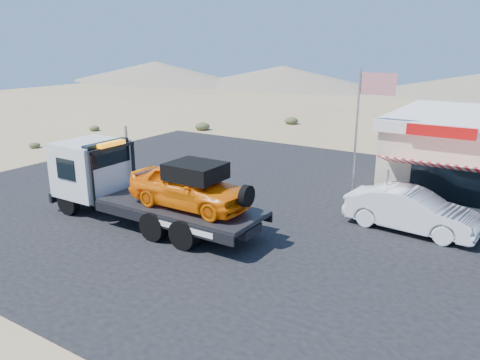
{
  "coord_description": "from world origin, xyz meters",
  "views": [
    {
      "loc": [
        11.1,
        -14.82,
        7.01
      ],
      "look_at": [
        1.0,
        1.04,
        1.5
      ],
      "focal_mm": 35.0,
      "sensor_mm": 36.0,
      "label": 1
    }
  ],
  "objects": [
    {
      "name": "distant_hills",
      "position": [
        -9.77,
        55.14,
        1.89
      ],
      "size": [
        126.0,
        48.0,
        4.2
      ],
      "color": "#726B59",
      "rests_on": "ground"
    },
    {
      "name": "flagpole",
      "position": [
        4.93,
        4.5,
        3.76
      ],
      "size": [
        1.55,
        0.1,
        6.0
      ],
      "color": "#99999E",
      "rests_on": "asphalt_lot"
    },
    {
      "name": "white_sedan",
      "position": [
        7.57,
        3.02,
        0.84
      ],
      "size": [
        5.08,
        2.12,
        1.63
      ],
      "primitive_type": "imported",
      "rotation": [
        0.0,
        0.0,
        1.49
      ],
      "color": "silver",
      "rests_on": "asphalt_lot"
    },
    {
      "name": "desert_scrub",
      "position": [
        -13.27,
        8.4,
        0.3
      ],
      "size": [
        25.9,
        34.76,
        0.67
      ],
      "color": "#3F4826",
      "rests_on": "ground"
    },
    {
      "name": "tow_truck",
      "position": [
        -1.56,
        -1.86,
        1.68
      ],
      "size": [
        9.37,
        2.78,
        3.13
      ],
      "color": "black",
      "rests_on": "asphalt_lot"
    },
    {
      "name": "ground",
      "position": [
        0.0,
        0.0,
        0.0
      ],
      "size": [
        120.0,
        120.0,
        0.0
      ],
      "primitive_type": "plane",
      "color": "#947654",
      "rests_on": "ground"
    },
    {
      "name": "asphalt_lot",
      "position": [
        2.0,
        3.0,
        0.01
      ],
      "size": [
        32.0,
        24.0,
        0.02
      ],
      "primitive_type": "cube",
      "color": "black",
      "rests_on": "ground"
    }
  ]
}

